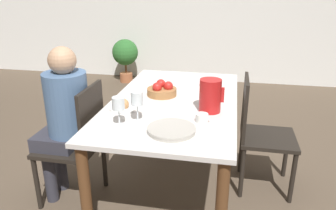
{
  "coord_description": "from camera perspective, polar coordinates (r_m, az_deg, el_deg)",
  "views": [
    {
      "loc": [
        0.41,
        -2.31,
        1.58
      ],
      "look_at": [
        0.0,
        -0.25,
        0.79
      ],
      "focal_mm": 35.0,
      "sensor_mm": 36.0,
      "label": 1
    }
  ],
  "objects": [
    {
      "name": "potted_plant",
      "position": [
        5.47,
        -7.46,
        8.74
      ],
      "size": [
        0.42,
        0.42,
        0.71
      ],
      "color": "#A8603D",
      "rests_on": "ground_plane"
    },
    {
      "name": "person_seated",
      "position": [
        2.46,
        -17.64,
        -1.34
      ],
      "size": [
        0.39,
        0.41,
        1.18
      ],
      "rotation": [
        0.0,
        0.0,
        1.57
      ],
      "color": "#33333D",
      "rests_on": "ground_plane"
    },
    {
      "name": "dining_table",
      "position": [
        2.53,
        1.1,
        -1.2
      ],
      "size": [
        0.94,
        1.66,
        0.74
      ],
      "color": "silver",
      "rests_on": "ground_plane"
    },
    {
      "name": "serving_tray",
      "position": [
        1.96,
        0.63,
        -4.32
      ],
      "size": [
        0.29,
        0.29,
        0.03
      ],
      "color": "#B7B2A8",
      "rests_on": "dining_table"
    },
    {
      "name": "chair_opposite",
      "position": [
        2.66,
        15.56,
        -4.46
      ],
      "size": [
        0.42,
        0.42,
        0.91
      ],
      "rotation": [
        0.0,
        0.0,
        -1.57
      ],
      "color": "black",
      "rests_on": "ground_plane"
    },
    {
      "name": "wall_back",
      "position": [
        5.46,
        7.26,
        17.61
      ],
      "size": [
        10.0,
        0.06,
        2.6
      ],
      "color": "white",
      "rests_on": "ground_plane"
    },
    {
      "name": "teacup_near_person",
      "position": [
        2.09,
        5.92,
        -2.46
      ],
      "size": [
        0.14,
        0.14,
        0.06
      ],
      "color": "white",
      "rests_on": "dining_table"
    },
    {
      "name": "wine_glass_juice",
      "position": [
        2.02,
        -8.62,
        -0.02
      ],
      "size": [
        0.08,
        0.08,
        0.19
      ],
      "color": "white",
      "rests_on": "dining_table"
    },
    {
      "name": "chair_person_side",
      "position": [
        2.5,
        -15.42,
        -6.15
      ],
      "size": [
        0.42,
        0.42,
        0.91
      ],
      "rotation": [
        0.0,
        0.0,
        1.57
      ],
      "color": "black",
      "rests_on": "ground_plane"
    },
    {
      "name": "bread_plate",
      "position": [
        2.32,
        -7.77,
        -0.22
      ],
      "size": [
        0.2,
        0.2,
        0.08
      ],
      "color": "white",
      "rests_on": "dining_table"
    },
    {
      "name": "red_pitcher",
      "position": [
        2.25,
        7.35,
        1.65
      ],
      "size": [
        0.17,
        0.15,
        0.23
      ],
      "color": "red",
      "rests_on": "dining_table"
    },
    {
      "name": "teacup_across",
      "position": [
        2.64,
        8.68,
        2.42
      ],
      "size": [
        0.14,
        0.14,
        0.06
      ],
      "color": "white",
      "rests_on": "dining_table"
    },
    {
      "name": "fruit_bowl",
      "position": [
        2.58,
        -1.06,
        2.61
      ],
      "size": [
        0.23,
        0.23,
        0.12
      ],
      "color": "#9E6B3D",
      "rests_on": "dining_table"
    },
    {
      "name": "ground_plane",
      "position": [
        2.83,
        1.01,
        -13.28
      ],
      "size": [
        20.0,
        20.0,
        0.0
      ],
      "primitive_type": "plane",
      "color": "brown"
    },
    {
      "name": "wine_glass_water",
      "position": [
        2.06,
        -5.41,
        0.94
      ],
      "size": [
        0.08,
        0.08,
        0.2
      ],
      "color": "white",
      "rests_on": "dining_table"
    }
  ]
}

